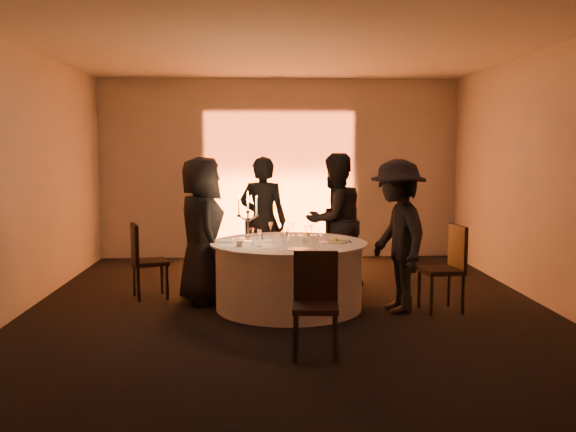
{
  "coord_description": "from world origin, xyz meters",
  "views": [
    {
      "loc": [
        -0.33,
        -7.28,
        1.84
      ],
      "look_at": [
        0.0,
        0.2,
        1.05
      ],
      "focal_mm": 40.0,
      "sensor_mm": 36.0,
      "label": 1
    }
  ],
  "objects_px": {
    "chair_back_left": "(260,245)",
    "guest_right": "(397,236)",
    "chair_right": "(448,263)",
    "guest_back_right": "(335,221)",
    "banquet_table": "(289,275)",
    "chair_left": "(144,257)",
    "coffee_cup": "(239,244)",
    "chair_back_right": "(336,241)",
    "guest_back_left": "(263,221)",
    "candelabra": "(248,225)",
    "chair_front": "(316,297)",
    "guest_left": "(202,230)"
  },
  "relations": [
    {
      "from": "guest_right",
      "to": "candelabra",
      "type": "relative_size",
      "value": 2.91
    },
    {
      "from": "chair_back_right",
      "to": "coffee_cup",
      "type": "relative_size",
      "value": 9.74
    },
    {
      "from": "chair_right",
      "to": "chair_front",
      "type": "xyz_separation_m",
      "value": [
        -1.63,
        -1.45,
        -0.04
      ]
    },
    {
      "from": "banquet_table",
      "to": "guest_right",
      "type": "xyz_separation_m",
      "value": [
        1.21,
        -0.21,
        0.48
      ]
    },
    {
      "from": "banquet_table",
      "to": "coffee_cup",
      "type": "xyz_separation_m",
      "value": [
        -0.56,
        -0.32,
        0.42
      ]
    },
    {
      "from": "guest_back_left",
      "to": "coffee_cup",
      "type": "relative_size",
      "value": 15.81
    },
    {
      "from": "guest_left",
      "to": "guest_right",
      "type": "bearing_deg",
      "value": -120.06
    },
    {
      "from": "chair_back_left",
      "to": "guest_right",
      "type": "bearing_deg",
      "value": 139.7
    },
    {
      "from": "guest_back_left",
      "to": "coffee_cup",
      "type": "height_order",
      "value": "guest_back_left"
    },
    {
      "from": "coffee_cup",
      "to": "candelabra",
      "type": "distance_m",
      "value": 0.37
    },
    {
      "from": "chair_right",
      "to": "guest_back_right",
      "type": "height_order",
      "value": "guest_back_right"
    },
    {
      "from": "chair_back_right",
      "to": "chair_front",
      "type": "bearing_deg",
      "value": 51.89
    },
    {
      "from": "chair_left",
      "to": "guest_right",
      "type": "relative_size",
      "value": 0.54
    },
    {
      "from": "chair_left",
      "to": "candelabra",
      "type": "bearing_deg",
      "value": -133.26
    },
    {
      "from": "chair_back_left",
      "to": "chair_front",
      "type": "relative_size",
      "value": 0.96
    },
    {
      "from": "guest_right",
      "to": "guest_left",
      "type": "bearing_deg",
      "value": -113.14
    },
    {
      "from": "chair_left",
      "to": "guest_right",
      "type": "height_order",
      "value": "guest_right"
    },
    {
      "from": "chair_back_left",
      "to": "chair_right",
      "type": "relative_size",
      "value": 0.9
    },
    {
      "from": "chair_back_right",
      "to": "chair_right",
      "type": "relative_size",
      "value": 1.09
    },
    {
      "from": "guest_back_left",
      "to": "chair_front",
      "type": "bearing_deg",
      "value": 111.51
    },
    {
      "from": "chair_left",
      "to": "chair_front",
      "type": "distance_m",
      "value": 2.95
    },
    {
      "from": "chair_left",
      "to": "guest_back_left",
      "type": "bearing_deg",
      "value": -83.78
    },
    {
      "from": "banquet_table",
      "to": "chair_left",
      "type": "relative_size",
      "value": 1.95
    },
    {
      "from": "chair_left",
      "to": "guest_back_right",
      "type": "height_order",
      "value": "guest_back_right"
    },
    {
      "from": "banquet_table",
      "to": "chair_right",
      "type": "relative_size",
      "value": 1.84
    },
    {
      "from": "guest_left",
      "to": "candelabra",
      "type": "bearing_deg",
      "value": -136.67
    },
    {
      "from": "guest_back_right",
      "to": "chair_front",
      "type": "bearing_deg",
      "value": 48.74
    },
    {
      "from": "guest_back_left",
      "to": "chair_right",
      "type": "bearing_deg",
      "value": 157.16
    },
    {
      "from": "chair_right",
      "to": "guest_back_right",
      "type": "distance_m",
      "value": 1.76
    },
    {
      "from": "guest_right",
      "to": "chair_front",
      "type": "bearing_deg",
      "value": -45.63
    },
    {
      "from": "chair_left",
      "to": "guest_right",
      "type": "xyz_separation_m",
      "value": [
        2.97,
        -0.78,
        0.34
      ]
    },
    {
      "from": "chair_right",
      "to": "guest_right",
      "type": "bearing_deg",
      "value": -98.58
    },
    {
      "from": "guest_back_left",
      "to": "guest_right",
      "type": "xyz_separation_m",
      "value": [
        1.5,
        -1.48,
        -0.01
      ]
    },
    {
      "from": "chair_back_left",
      "to": "chair_left",
      "type": "bearing_deg",
      "value": 47.78
    },
    {
      "from": "chair_back_left",
      "to": "guest_left",
      "type": "height_order",
      "value": "guest_left"
    },
    {
      "from": "chair_left",
      "to": "guest_back_right",
      "type": "relative_size",
      "value": 0.52
    },
    {
      "from": "chair_back_right",
      "to": "coffee_cup",
      "type": "xyz_separation_m",
      "value": [
        -1.24,
        -1.46,
        0.19
      ]
    },
    {
      "from": "chair_left",
      "to": "chair_right",
      "type": "bearing_deg",
      "value": -121.81
    },
    {
      "from": "chair_back_right",
      "to": "chair_front",
      "type": "relative_size",
      "value": 1.17
    },
    {
      "from": "banquet_table",
      "to": "chair_front",
      "type": "height_order",
      "value": "chair_front"
    },
    {
      "from": "guest_back_right",
      "to": "chair_back_left",
      "type": "bearing_deg",
      "value": -61.61
    },
    {
      "from": "chair_back_right",
      "to": "coffee_cup",
      "type": "distance_m",
      "value": 1.92
    },
    {
      "from": "banquet_table",
      "to": "chair_back_right",
      "type": "xyz_separation_m",
      "value": [
        0.68,
        1.13,
        0.22
      ]
    },
    {
      "from": "chair_front",
      "to": "guest_back_right",
      "type": "height_order",
      "value": "guest_back_right"
    },
    {
      "from": "guest_right",
      "to": "candelabra",
      "type": "bearing_deg",
      "value": -106.91
    },
    {
      "from": "guest_back_left",
      "to": "chair_left",
      "type": "bearing_deg",
      "value": 38.31
    },
    {
      "from": "guest_left",
      "to": "chair_left",
      "type": "bearing_deg",
      "value": 53.98
    },
    {
      "from": "banquet_table",
      "to": "guest_back_left",
      "type": "relative_size",
      "value": 1.04
    },
    {
      "from": "chair_left",
      "to": "coffee_cup",
      "type": "distance_m",
      "value": 1.52
    },
    {
      "from": "chair_back_left",
      "to": "coffee_cup",
      "type": "bearing_deg",
      "value": 93.78
    }
  ]
}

